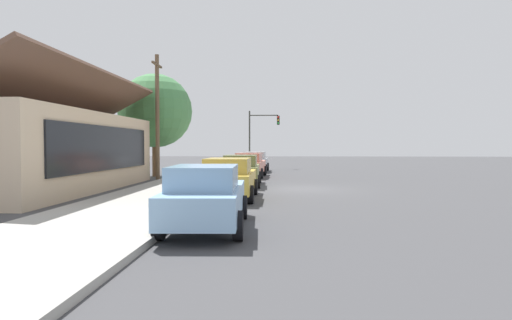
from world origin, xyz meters
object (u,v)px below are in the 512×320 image
object	(u,v)px
car_skyblue	(206,196)
car_mustard	(229,178)
car_olive	(241,170)
traffic_light_main	(261,130)
shade_tree	(155,111)
car_coral	(250,165)
car_silver	(255,161)
utility_pole_wooden	(157,115)
fire_hydrant_red	(179,193)

from	to	relation	value
car_skyblue	car_mustard	xyz separation A→B (m)	(5.85, 0.13, 0.00)
car_olive	traffic_light_main	distance (m)	16.70
car_olive	shade_tree	size ratio (longest dim) A/B	0.67
car_olive	car_coral	xyz separation A→B (m)	(5.90, -0.01, 0.00)
car_silver	shade_tree	world-z (taller)	shade_tree
utility_pole_wooden	car_mustard	bearing A→B (deg)	-148.42
car_mustard	car_olive	distance (m)	5.36
car_skyblue	car_olive	bearing A→B (deg)	-1.87
car_coral	car_silver	xyz separation A→B (m)	(5.56, -0.03, -0.00)
car_mustard	car_coral	xyz separation A→B (m)	(11.27, 0.02, 0.00)
shade_tree	traffic_light_main	bearing A→B (deg)	-32.55
car_olive	shade_tree	xyz separation A→B (m)	(6.13, 6.31, 3.55)
shade_tree	car_coral	bearing A→B (deg)	-92.03
car_skyblue	utility_pole_wooden	world-z (taller)	utility_pole_wooden
car_skyblue	shade_tree	size ratio (longest dim) A/B	0.66
car_mustard	car_olive	xyz separation A→B (m)	(5.36, 0.03, -0.00)
car_skyblue	shade_tree	world-z (taller)	shade_tree
car_skyblue	traffic_light_main	world-z (taller)	traffic_light_main
car_skyblue	car_mustard	world-z (taller)	same
car_olive	shade_tree	bearing A→B (deg)	44.21
car_mustard	car_coral	bearing A→B (deg)	-0.23
car_skyblue	utility_pole_wooden	size ratio (longest dim) A/B	0.60
car_olive	car_mustard	bearing A→B (deg)	178.66
car_mustard	car_silver	xyz separation A→B (m)	(16.83, -0.01, -0.00)
car_silver	car_coral	bearing A→B (deg)	-178.57
car_mustard	utility_pole_wooden	xyz separation A→B (m)	(8.76, 5.39, 3.11)
car_silver	traffic_light_main	world-z (taller)	traffic_light_main
car_skyblue	car_silver	world-z (taller)	same
car_coral	traffic_light_main	world-z (taller)	traffic_light_main
car_coral	utility_pole_wooden	xyz separation A→B (m)	(-2.51, 5.37, 3.11)
car_skyblue	car_mustard	bearing A→B (deg)	-1.38
car_silver	car_olive	bearing A→B (deg)	-178.48
shade_tree	traffic_light_main	distance (m)	12.32
fire_hydrant_red	car_coral	bearing A→B (deg)	-5.73
car_mustard	utility_pole_wooden	distance (m)	10.75
car_mustard	car_olive	size ratio (longest dim) A/B	0.98
shade_tree	fire_hydrant_red	world-z (taller)	shade_tree
car_mustard	utility_pole_wooden	bearing A→B (deg)	31.27
traffic_light_main	shade_tree	bearing A→B (deg)	147.45
car_silver	utility_pole_wooden	size ratio (longest dim) A/B	0.59
car_coral	traffic_light_main	bearing A→B (deg)	0.72
car_olive	car_silver	world-z (taller)	same
car_skyblue	car_silver	xyz separation A→B (m)	(22.68, 0.12, 0.00)
car_olive	utility_pole_wooden	bearing A→B (deg)	56.00
car_mustard	shade_tree	size ratio (longest dim) A/B	0.66
car_mustard	car_silver	size ratio (longest dim) A/B	1.01
traffic_light_main	fire_hydrant_red	xyz separation A→B (m)	(-24.23, 1.66, -2.99)
car_coral	traffic_light_main	size ratio (longest dim) A/B	0.92
car_skyblue	fire_hydrant_red	size ratio (longest dim) A/B	6.35
car_mustard	fire_hydrant_red	bearing A→B (deg)	149.54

